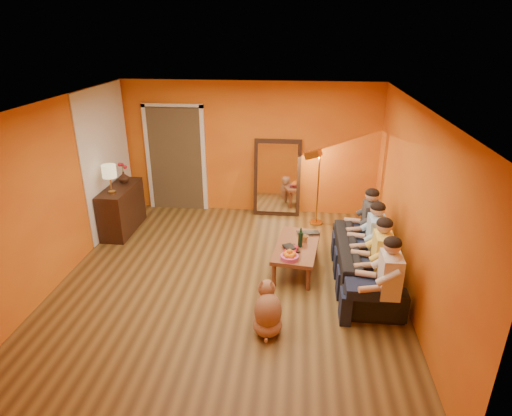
# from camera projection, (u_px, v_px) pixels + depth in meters

# --- Properties ---
(room_shell) EXTENTS (5.00, 5.50, 2.60)m
(room_shell) POSITION_uv_depth(u_px,v_px,m) (231.00, 192.00, 6.22)
(room_shell) COLOR brown
(room_shell) RESTS_ON ground
(white_accent) EXTENTS (0.02, 1.90, 2.58)m
(white_accent) POSITION_uv_depth(u_px,v_px,m) (107.00, 160.00, 7.72)
(white_accent) COLOR white
(white_accent) RESTS_ON wall_left
(doorway_recess) EXTENTS (1.06, 0.30, 2.10)m
(doorway_recess) POSITION_uv_depth(u_px,v_px,m) (178.00, 158.00, 8.71)
(doorway_recess) COLOR #3F2D19
(doorway_recess) RESTS_ON floor
(door_jamb_left) EXTENTS (0.08, 0.06, 2.20)m
(door_jamb_left) POSITION_uv_depth(u_px,v_px,m) (149.00, 159.00, 8.65)
(door_jamb_left) COLOR white
(door_jamb_left) RESTS_ON wall_back
(door_jamb_right) EXTENTS (0.08, 0.06, 2.20)m
(door_jamb_right) POSITION_uv_depth(u_px,v_px,m) (204.00, 160.00, 8.55)
(door_jamb_right) COLOR white
(door_jamb_right) RESTS_ON wall_back
(door_header) EXTENTS (1.22, 0.06, 0.08)m
(door_header) POSITION_uv_depth(u_px,v_px,m) (172.00, 106.00, 8.18)
(door_header) COLOR white
(door_header) RESTS_ON wall_back
(mirror_frame) EXTENTS (0.92, 0.27, 1.51)m
(mirror_frame) POSITION_uv_depth(u_px,v_px,m) (277.00, 178.00, 8.45)
(mirror_frame) COLOR #321810
(mirror_frame) RESTS_ON floor
(mirror_glass) EXTENTS (0.78, 0.21, 1.35)m
(mirror_glass) POSITION_uv_depth(u_px,v_px,m) (277.00, 178.00, 8.41)
(mirror_glass) COLOR white
(mirror_glass) RESTS_ON mirror_frame
(sideboard) EXTENTS (0.44, 1.18, 0.85)m
(sideboard) POSITION_uv_depth(u_px,v_px,m) (122.00, 209.00, 7.85)
(sideboard) COLOR #321810
(sideboard) RESTS_ON floor
(table_lamp) EXTENTS (0.24, 0.24, 0.51)m
(table_lamp) POSITION_uv_depth(u_px,v_px,m) (110.00, 179.00, 7.31)
(table_lamp) COLOR beige
(table_lamp) RESTS_ON sideboard
(sofa) EXTENTS (2.12, 0.83, 0.62)m
(sofa) POSITION_uv_depth(u_px,v_px,m) (365.00, 262.00, 6.32)
(sofa) COLOR black
(sofa) RESTS_ON floor
(coffee_table) EXTENTS (0.76, 1.29, 0.42)m
(coffee_table) POSITION_uv_depth(u_px,v_px,m) (296.00, 257.00, 6.65)
(coffee_table) COLOR brown
(coffee_table) RESTS_ON floor
(floor_lamp) EXTENTS (0.37, 0.33, 1.44)m
(floor_lamp) POSITION_uv_depth(u_px,v_px,m) (318.00, 189.00, 7.98)
(floor_lamp) COLOR #C48C39
(floor_lamp) RESTS_ON floor
(dog) EXTENTS (0.38, 0.57, 0.66)m
(dog) POSITION_uv_depth(u_px,v_px,m) (268.00, 308.00, 5.25)
(dog) COLOR #966544
(dog) RESTS_ON floor
(person_far_left) EXTENTS (0.70, 0.44, 1.22)m
(person_far_left) POSITION_uv_depth(u_px,v_px,m) (389.00, 282.00, 5.27)
(person_far_left) COLOR beige
(person_far_left) RESTS_ON sofa
(person_mid_left) EXTENTS (0.70, 0.44, 1.22)m
(person_mid_left) POSITION_uv_depth(u_px,v_px,m) (382.00, 260.00, 5.78)
(person_mid_left) COLOR #ECCF4E
(person_mid_left) RESTS_ON sofa
(person_mid_right) EXTENTS (0.70, 0.44, 1.22)m
(person_mid_right) POSITION_uv_depth(u_px,v_px,m) (375.00, 241.00, 6.28)
(person_mid_right) COLOR #9BC8F0
(person_mid_right) RESTS_ON sofa
(person_far_right) EXTENTS (0.70, 0.44, 1.22)m
(person_far_right) POSITION_uv_depth(u_px,v_px,m) (370.00, 225.00, 6.78)
(person_far_right) COLOR #343539
(person_far_right) RESTS_ON sofa
(fruit_bowl) EXTENTS (0.26, 0.26, 0.16)m
(fruit_bowl) POSITION_uv_depth(u_px,v_px,m) (290.00, 254.00, 6.14)
(fruit_bowl) COLOR #D44B89
(fruit_bowl) RESTS_ON coffee_table
(wine_bottle) EXTENTS (0.07, 0.07, 0.31)m
(wine_bottle) POSITION_uv_depth(u_px,v_px,m) (300.00, 237.00, 6.46)
(wine_bottle) COLOR black
(wine_bottle) RESTS_ON coffee_table
(tumbler) EXTENTS (0.12, 0.12, 0.10)m
(tumbler) POSITION_uv_depth(u_px,v_px,m) (305.00, 239.00, 6.65)
(tumbler) COLOR #B27F3F
(tumbler) RESTS_ON coffee_table
(laptop) EXTENTS (0.40, 0.29, 0.03)m
(laptop) POSITION_uv_depth(u_px,v_px,m) (308.00, 234.00, 6.87)
(laptop) COLOR black
(laptop) RESTS_ON coffee_table
(book_lower) EXTENTS (0.28, 0.32, 0.03)m
(book_lower) POSITION_uv_depth(u_px,v_px,m) (285.00, 250.00, 6.40)
(book_lower) COLOR #321810
(book_lower) RESTS_ON coffee_table
(book_mid) EXTENTS (0.22, 0.27, 0.02)m
(book_mid) POSITION_uv_depth(u_px,v_px,m) (285.00, 248.00, 6.40)
(book_mid) COLOR #B11423
(book_mid) RESTS_ON book_lower
(book_upper) EXTENTS (0.22, 0.24, 0.02)m
(book_upper) POSITION_uv_depth(u_px,v_px,m) (285.00, 248.00, 6.37)
(book_upper) COLOR black
(book_upper) RESTS_ON book_mid
(vase) EXTENTS (0.20, 0.20, 0.21)m
(vase) POSITION_uv_depth(u_px,v_px,m) (124.00, 177.00, 7.87)
(vase) COLOR #321810
(vase) RESTS_ON sideboard
(flowers) EXTENTS (0.17, 0.17, 0.39)m
(flowers) POSITION_uv_depth(u_px,v_px,m) (122.00, 166.00, 7.79)
(flowers) COLOR #B11423
(flowers) RESTS_ON vase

